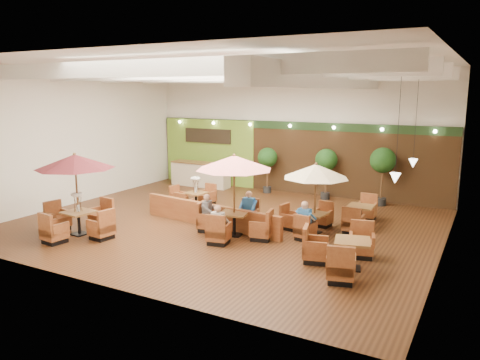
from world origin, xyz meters
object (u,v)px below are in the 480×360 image
Objects in this scene: diner_2 at (208,209)px; table_4 at (341,253)px; diner_0 at (218,220)px; diner_1 at (248,206)px; service_counter at (200,174)px; topiary_2 at (383,163)px; table_0 at (76,180)px; table_3 at (192,197)px; table_5 at (360,216)px; topiary_1 at (326,162)px; diner_3 at (305,216)px; booth_divider at (210,215)px; topiary_0 at (267,159)px; table_2 at (314,182)px; diner_4 at (305,217)px; table_1 at (234,180)px.

table_4 is at bearing 65.20° from diner_2.
diner_1 is (-0.00, 1.94, 0.01)m from diner_0.
topiary_2 reaches higher than service_counter.
table_3 is at bearing 81.37° from table_0.
topiary_2 is at bearing 90.25° from table_5.
topiary_1 is at bearing 150.99° from diner_2.
diner_3 is (-1.13, -2.30, 0.40)m from table_5.
table_5 is 5.14m from diner_0.
booth_divider is 2.76× the size of topiary_0.
table_2 is 4.98m from topiary_2.
topiary_1 is 5.52m from diner_1.
topiary_2 is 6.37m from diner_1.
table_5 is at bearing 11.57° from table_3.
diner_0 is (3.23, -3.29, 0.31)m from table_3.
table_0 is 1.08× the size of table_5.
table_0 is 5.63m from diner_1.
table_5 is at bearing 112.23° from diner_2.
booth_divider is 7.22× the size of diner_3.
table_3 is 3.25m from diner_2.
service_counter is at bearing -176.73° from topiary_0.
topiary_2 is (7.71, 8.66, -0.04)m from table_0.
diner_4 is (6.62, 2.96, -1.07)m from table_0.
table_1 reaches higher than table_4.
diner_1 is 1.02× the size of diner_2.
table_5 is 3.21× the size of diner_0.
diner_3 reaches higher than table_5.
topiary_1 is (5.37, 8.66, -0.18)m from table_0.
diner_2 is (-3.08, -1.50, -0.94)m from table_2.
diner_1 is (-3.26, -5.38, -1.00)m from topiary_2.
table_3 is 3.13× the size of diner_4.
table_3 is at bearing 171.53° from diner_3.
table_0 is at bearing -121.82° from topiary_1.
table_2 is at bearing 109.24° from table_4.
diner_2 is (4.36, -6.15, 0.17)m from service_counter.
table_0 is 3.31× the size of diner_1.
booth_divider is 2.51× the size of table_3.
table_0 is at bearing -146.81° from diner_4.
booth_divider is (4.10, -5.66, -0.19)m from service_counter.
table_1 reaches higher than topiary_1.
diner_4 is (3.99, -5.70, -0.81)m from topiary_0.
booth_divider is 3.72m from table_2.
table_4 is (3.81, -1.05, -1.43)m from table_1.
diner_0 is 1.37m from diner_2.
topiary_2 reaches higher than diner_3.
table_4 is 1.18× the size of topiary_2.
service_counter is at bearing 133.37° from booth_divider.
table_1 is at bearing 150.17° from table_4.
table_1 is 3.32× the size of diner_1.
topiary_0 is (-0.60, 5.86, 1.15)m from booth_divider.
table_0 is at bearing -141.13° from table_2.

